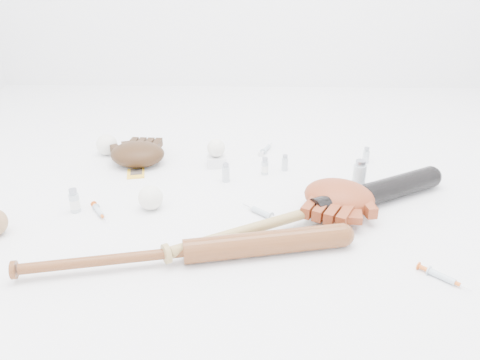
{
  "coord_description": "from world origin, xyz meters",
  "views": [
    {
      "loc": [
        0.02,
        -1.32,
        0.71
      ],
      "look_at": [
        -0.02,
        0.04,
        0.06
      ],
      "focal_mm": 35.0,
      "sensor_mm": 36.0,
      "label": 1
    }
  ],
  "objects_px": {
    "glove_dark": "(138,154)",
    "pedestal": "(216,161)",
    "bat_wood": "(187,252)",
    "bat_dark": "(317,210)"
  },
  "relations": [
    {
      "from": "glove_dark",
      "to": "pedestal",
      "type": "distance_m",
      "value": 0.3
    },
    {
      "from": "pedestal",
      "to": "bat_wood",
      "type": "bearing_deg",
      "value": -92.52
    },
    {
      "from": "pedestal",
      "to": "bat_dark",
      "type": "bearing_deg",
      "value": -50.46
    },
    {
      "from": "glove_dark",
      "to": "pedestal",
      "type": "height_order",
      "value": "glove_dark"
    },
    {
      "from": "bat_dark",
      "to": "pedestal",
      "type": "relative_size",
      "value": 14.79
    },
    {
      "from": "bat_dark",
      "to": "glove_dark",
      "type": "xyz_separation_m",
      "value": [
        -0.63,
        0.4,
        0.01
      ]
    },
    {
      "from": "glove_dark",
      "to": "bat_dark",
      "type": "bearing_deg",
      "value": -29.17
    },
    {
      "from": "bat_dark",
      "to": "pedestal",
      "type": "bearing_deg",
      "value": 99.02
    },
    {
      "from": "pedestal",
      "to": "glove_dark",
      "type": "bearing_deg",
      "value": 179.44
    },
    {
      "from": "bat_dark",
      "to": "bat_wood",
      "type": "xyz_separation_m",
      "value": [
        -0.36,
        -0.22,
        -0.0
      ]
    }
  ]
}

